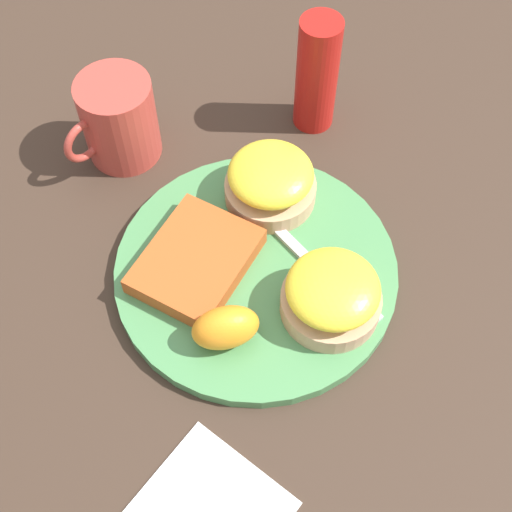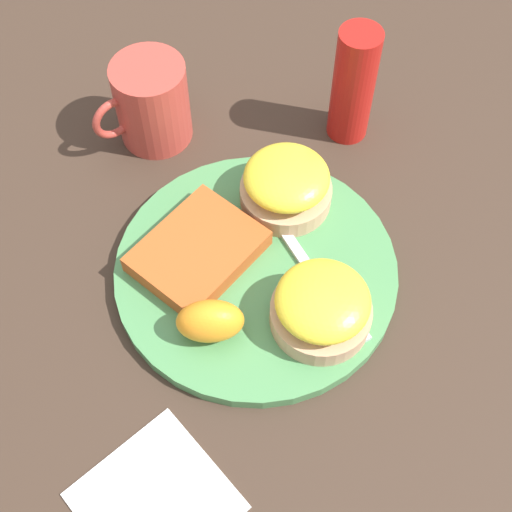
% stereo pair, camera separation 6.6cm
% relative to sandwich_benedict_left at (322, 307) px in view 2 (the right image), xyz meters
% --- Properties ---
extents(ground_plane, '(1.10, 1.10, 0.00)m').
position_rel_sandwich_benedict_left_xyz_m(ground_plane, '(0.01, -0.08, -0.04)').
color(ground_plane, '#38281E').
extents(plate, '(0.27, 0.27, 0.01)m').
position_rel_sandwich_benedict_left_xyz_m(plate, '(0.01, -0.08, -0.03)').
color(plate, '#47844C').
rests_on(plate, ground_plane).
extents(sandwich_benedict_left, '(0.09, 0.09, 0.05)m').
position_rel_sandwich_benedict_left_xyz_m(sandwich_benedict_left, '(0.00, 0.00, 0.00)').
color(sandwich_benedict_left, tan).
rests_on(sandwich_benedict_left, plate).
extents(sandwich_benedict_right, '(0.09, 0.09, 0.05)m').
position_rel_sandwich_benedict_left_xyz_m(sandwich_benedict_right, '(-0.06, -0.13, 0.00)').
color(sandwich_benedict_right, tan).
rests_on(sandwich_benedict_right, plate).
extents(hashbrown_patty, '(0.13, 0.11, 0.02)m').
position_rel_sandwich_benedict_left_xyz_m(hashbrown_patty, '(0.05, -0.12, -0.02)').
color(hashbrown_patty, '#AD4E1F').
rests_on(hashbrown_patty, plate).
extents(orange_wedge, '(0.07, 0.06, 0.04)m').
position_rel_sandwich_benedict_left_xyz_m(orange_wedge, '(0.09, -0.05, -0.00)').
color(orange_wedge, orange).
rests_on(orange_wedge, plate).
extents(fork, '(0.04, 0.19, 0.00)m').
position_rel_sandwich_benedict_left_xyz_m(fork, '(-0.02, -0.04, -0.02)').
color(fork, silver).
rests_on(fork, plate).
extents(cup, '(0.11, 0.08, 0.09)m').
position_rel_sandwich_benedict_left_xyz_m(cup, '(-0.00, -0.29, 0.01)').
color(cup, '#B23D33').
rests_on(cup, ground_plane).
extents(napkin, '(0.12, 0.12, 0.00)m').
position_rel_sandwich_benedict_left_xyz_m(napkin, '(0.20, 0.04, -0.04)').
color(napkin, white).
rests_on(napkin, ground_plane).
extents(condiment_bottle, '(0.04, 0.04, 0.13)m').
position_rel_sandwich_benedict_left_xyz_m(condiment_bottle, '(-0.18, -0.17, 0.03)').
color(condiment_bottle, '#B21914').
rests_on(condiment_bottle, ground_plane).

